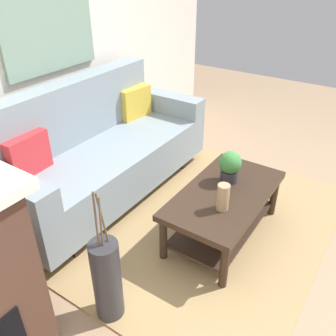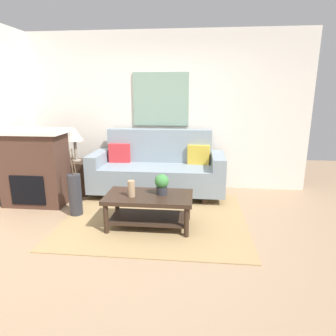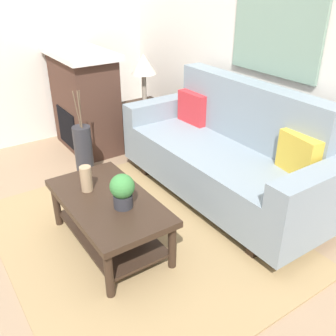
# 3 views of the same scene
# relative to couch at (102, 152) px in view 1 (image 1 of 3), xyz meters

# --- Properties ---
(ground_plane) EXTENTS (8.90, 8.90, 0.00)m
(ground_plane) POSITION_rel_couch_xyz_m (0.10, -1.49, -0.43)
(ground_plane) COLOR #9E7F60
(wall_back) EXTENTS (4.90, 0.10, 2.70)m
(wall_back) POSITION_rel_couch_xyz_m (0.10, 0.54, 0.92)
(wall_back) COLOR silver
(wall_back) RESTS_ON ground_plane
(area_rug) EXTENTS (2.45, 2.05, 0.01)m
(area_rug) POSITION_rel_couch_xyz_m (0.10, -0.99, -0.42)
(area_rug) COLOR #A38456
(area_rug) RESTS_ON ground_plane
(couch) EXTENTS (2.17, 0.84, 1.08)m
(couch) POSITION_rel_couch_xyz_m (0.00, 0.00, 0.00)
(couch) COLOR gray
(couch) RESTS_ON ground_plane
(throw_pillow_crimson) EXTENTS (0.37, 0.14, 0.32)m
(throw_pillow_crimson) POSITION_rel_couch_xyz_m (-0.67, 0.13, 0.25)
(throw_pillow_crimson) COLOR red
(throw_pillow_crimson) RESTS_ON couch
(throw_pillow_mustard) EXTENTS (0.37, 0.17, 0.32)m
(throw_pillow_mustard) POSITION_rel_couch_xyz_m (0.67, 0.13, 0.25)
(throw_pillow_mustard) COLOR gold
(throw_pillow_mustard) RESTS_ON couch
(coffee_table) EXTENTS (1.10, 0.60, 0.43)m
(coffee_table) POSITION_rel_couch_xyz_m (0.05, -1.23, -0.12)
(coffee_table) COLOR #332319
(coffee_table) RESTS_ON ground_plane
(tabletop_vase) EXTENTS (0.09, 0.09, 0.20)m
(tabletop_vase) POSITION_rel_couch_xyz_m (-0.15, -1.31, 0.10)
(tabletop_vase) COLOR tan
(tabletop_vase) RESTS_ON coffee_table
(potted_plant_tabletop) EXTENTS (0.18, 0.18, 0.26)m
(potted_plant_tabletop) POSITION_rel_couch_xyz_m (0.21, -1.19, 0.14)
(potted_plant_tabletop) COLOR #2D2D33
(potted_plant_tabletop) RESTS_ON coffee_table
(floor_vase) EXTENTS (0.18, 0.18, 0.60)m
(floor_vase) POSITION_rel_couch_xyz_m (-1.03, -0.97, -0.13)
(floor_vase) COLOR #2D2D33
(floor_vase) RESTS_ON ground_plane
(floor_vase_branch_a) EXTENTS (0.05, 0.02, 0.36)m
(floor_vase_branch_a) POSITION_rel_couch_xyz_m (-1.01, -0.97, 0.34)
(floor_vase_branch_a) COLOR brown
(floor_vase_branch_a) RESTS_ON floor_vase
(floor_vase_branch_b) EXTENTS (0.03, 0.02, 0.36)m
(floor_vase_branch_b) POSITION_rel_couch_xyz_m (-1.04, -0.96, 0.34)
(floor_vase_branch_b) COLOR brown
(floor_vase_branch_b) RESTS_ON floor_vase
(floor_vase_branch_c) EXTENTS (0.03, 0.04, 0.36)m
(floor_vase_branch_c) POSITION_rel_couch_xyz_m (-1.04, -0.99, 0.34)
(floor_vase_branch_c) COLOR brown
(floor_vase_branch_c) RESTS_ON floor_vase
(framed_painting) EXTENTS (0.96, 0.03, 0.90)m
(framed_painting) POSITION_rel_couch_xyz_m (0.00, 0.47, 1.14)
(framed_painting) COLOR gray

